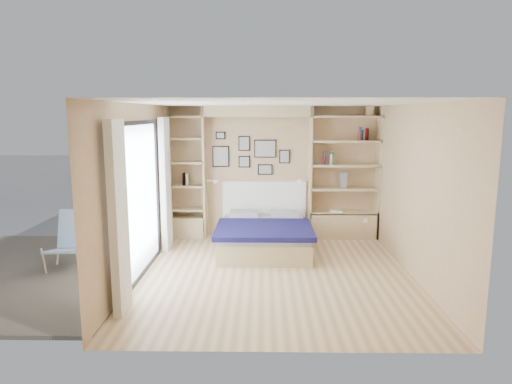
{
  "coord_description": "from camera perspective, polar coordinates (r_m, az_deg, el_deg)",
  "views": [
    {
      "loc": [
        -0.19,
        -6.48,
        2.35
      ],
      "look_at": [
        -0.3,
        0.9,
        1.09
      ],
      "focal_mm": 32.0,
      "sensor_mm": 36.0,
      "label": 1
    }
  ],
  "objects": [
    {
      "name": "ground",
      "position": [
        6.89,
        2.46,
        -10.23
      ],
      "size": [
        4.5,
        4.5,
        0.0
      ],
      "primitive_type": "plane",
      "color": "#DBB27F",
      "rests_on": "ground"
    },
    {
      "name": "photo_gallery",
      "position": [
        8.74,
        -0.83,
        4.81
      ],
      "size": [
        1.48,
        0.02,
        0.82
      ],
      "color": "black",
      "rests_on": "ground"
    },
    {
      "name": "deck",
      "position": [
        7.69,
        -25.84,
        -9.09
      ],
      "size": [
        3.2,
        4.0,
        0.05
      ],
      "primitive_type": "cube",
      "color": "brown",
      "rests_on": "ground"
    },
    {
      "name": "bed",
      "position": [
        8.0,
        1.02,
        -5.39
      ],
      "size": [
        1.61,
        1.99,
        1.07
      ],
      "color": "tan",
      "rests_on": "ground"
    },
    {
      "name": "deck_chair",
      "position": [
        7.66,
        -22.19,
        -5.62
      ],
      "size": [
        0.58,
        0.9,
        0.88
      ],
      "rotation": [
        0.0,
        0.0,
        0.07
      ],
      "color": "tan",
      "rests_on": "ground"
    },
    {
      "name": "shelf_decor",
      "position": [
        8.66,
        9.32,
        5.17
      ],
      "size": [
        3.57,
        0.23,
        2.03
      ],
      "color": "#A51E1E",
      "rests_on": "ground"
    },
    {
      "name": "reading_lamps",
      "position": [
        8.57,
        0.15,
        1.33
      ],
      "size": [
        1.92,
        0.12,
        0.15
      ],
      "color": "silver",
      "rests_on": "ground"
    },
    {
      "name": "room_shell",
      "position": [
        8.1,
        -0.5,
        0.67
      ],
      "size": [
        4.5,
        4.5,
        4.5
      ],
      "color": "tan",
      "rests_on": "ground"
    }
  ]
}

